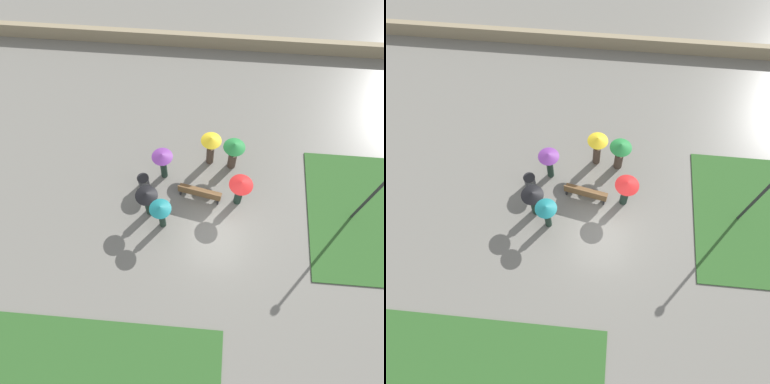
# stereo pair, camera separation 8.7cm
# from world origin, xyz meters

# --- Properties ---
(ground_plane) EXTENTS (90.00, 90.00, 0.00)m
(ground_plane) POSITION_xyz_m (0.00, 0.00, 0.00)
(ground_plane) COLOR slate
(parapet_wall) EXTENTS (45.00, 0.35, 0.82)m
(parapet_wall) POSITION_xyz_m (0.00, -10.92, 0.41)
(parapet_wall) COLOR gray
(parapet_wall) RESTS_ON ground_plane
(park_bench) EXTENTS (1.99, 0.78, 0.90)m
(park_bench) POSITION_xyz_m (0.89, -1.33, 0.48)
(park_bench) COLOR brown
(park_bench) RESTS_ON ground_plane
(lamp_post) EXTENTS (0.32, 0.32, 4.40)m
(lamp_post) POSITION_xyz_m (-5.92, -0.94, 2.83)
(lamp_post) COLOR #2D2D30
(lamp_post) RESTS_ON ground_plane
(trash_bin) EXTENTS (0.53, 0.53, 0.79)m
(trash_bin) POSITION_xyz_m (3.46, -1.71, 0.40)
(trash_bin) COLOR #4C4C51
(trash_bin) RESTS_ON ground_plane
(crowd_person_red) EXTENTS (1.02, 1.02, 1.88)m
(crowd_person_red) POSITION_xyz_m (-0.82, -1.29, 1.37)
(crowd_person_red) COLOR #1E3328
(crowd_person_red) RESTS_ON ground_plane
(crowd_person_teal) EXTENTS (0.90, 0.90, 1.90)m
(crowd_person_teal) POSITION_xyz_m (2.38, 0.11, 1.35)
(crowd_person_teal) COLOR #1E3328
(crowd_person_teal) RESTS_ON ground_plane
(crowd_person_green) EXTENTS (0.98, 0.98, 1.85)m
(crowd_person_green) POSITION_xyz_m (-0.49, -3.15, 1.26)
(crowd_person_green) COLOR #47382D
(crowd_person_green) RESTS_ON ground_plane
(crowd_person_yellow) EXTENTS (0.92, 0.92, 1.96)m
(crowd_person_yellow) POSITION_xyz_m (0.55, -3.30, 1.31)
(crowd_person_yellow) COLOR #47382D
(crowd_person_yellow) RESTS_ON ground_plane
(crowd_person_black) EXTENTS (0.94, 0.94, 1.88)m
(crowd_person_black) POSITION_xyz_m (3.02, -0.45, 1.25)
(crowd_person_black) COLOR #1E3328
(crowd_person_black) RESTS_ON ground_plane
(crowd_person_purple) EXTENTS (0.92, 0.92, 1.84)m
(crowd_person_purple) POSITION_xyz_m (2.60, -2.36, 1.29)
(crowd_person_purple) COLOR #1E3328
(crowd_person_purple) RESTS_ON ground_plane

